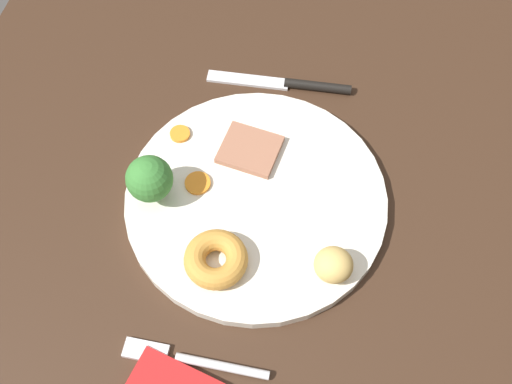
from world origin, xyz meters
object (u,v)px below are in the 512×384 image
dinner_plate (256,199)px  carrot_coin_front (180,134)px  roast_potato_left (334,265)px  yorkshire_pudding (216,259)px  knife (292,84)px  fork (193,360)px  carrot_coin_back (198,183)px  meat_slice_main (250,150)px  broccoli_floret (149,179)px

dinner_plate → carrot_coin_front: carrot_coin_front is taller
dinner_plate → roast_potato_left: size_ratio=7.22×
dinner_plate → carrot_coin_front: size_ratio=12.30×
yorkshire_pudding → carrot_coin_front: bearing=29.1°
dinner_plate → knife: size_ratio=1.60×
knife → fork: bearing=81.2°
dinner_plate → roast_potato_left: bearing=-125.9°
dinner_plate → carrot_coin_back: size_ratio=10.05×
meat_slice_main → knife: (11.85, -2.75, -1.35)cm
carrot_coin_back → fork: bearing=-166.3°
dinner_plate → broccoli_floret: 12.27cm
carrot_coin_back → fork: (-19.27, -4.68, -1.21)cm
yorkshire_pudding → fork: (-10.22, -0.13, -2.18)cm
yorkshire_pudding → fork: bearing=-179.3°
meat_slice_main → carrot_coin_back: 7.41cm
carrot_coin_back → knife: 19.08cm
knife → carrot_coin_back: bearing=62.4°
knife → dinner_plate: bearing=83.4°
fork → yorkshire_pudding: bearing=-90.7°
dinner_plate → meat_slice_main: bearing=19.5°
yorkshire_pudding → broccoli_floret: 11.35cm
meat_slice_main → roast_potato_left: roast_potato_left is taller
carrot_coin_front → carrot_coin_back: bearing=-147.7°
dinner_plate → fork: dinner_plate is taller
yorkshire_pudding → roast_potato_left: size_ratio=1.65×
meat_slice_main → carrot_coin_front: size_ratio=2.75×
roast_potato_left → knife: 26.48cm
broccoli_floret → fork: size_ratio=0.41×
dinner_plate → broccoli_floret: (-2.40, 11.26, 4.26)cm
dinner_plate → fork: bearing=173.6°
yorkshire_pudding → carrot_coin_front: size_ratio=2.81×
dinner_plate → knife: bearing=-2.3°
meat_slice_main → yorkshire_pudding: yorkshire_pudding is taller
carrot_coin_front → knife: carrot_coin_front is taller
fork → carrot_coin_back: bearing=-77.8°
dinner_plate → yorkshire_pudding: size_ratio=4.37×
yorkshire_pudding → broccoli_floret: broccoli_floret is taller
broccoli_floret → fork: (-16.75, -9.10, -4.57)cm
broccoli_floret → carrot_coin_front: bearing=-3.6°
knife → yorkshire_pudding: bearing=79.3°
meat_slice_main → roast_potato_left: (-12.87, -11.85, 1.35)cm
meat_slice_main → roast_potato_left: bearing=-137.4°
meat_slice_main → yorkshire_pudding: 14.72cm
carrot_coin_back → fork: size_ratio=0.19×
roast_potato_left → carrot_coin_front: bearing=56.9°
roast_potato_left → broccoli_floret: size_ratio=0.66×
carrot_coin_back → dinner_plate: bearing=-91.0°
carrot_coin_back → meat_slice_main: bearing=-40.3°
carrot_coin_back → broccoli_floret: broccoli_floret is taller
broccoli_floret → yorkshire_pudding: bearing=-126.0°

